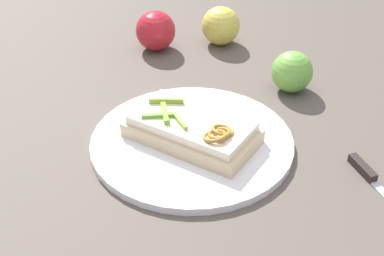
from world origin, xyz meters
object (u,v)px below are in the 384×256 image
(apple_2, at_px, (292,72))
(knife, at_px, (368,174))
(apple_0, at_px, (221,26))
(apple_1, at_px, (156,31))
(sandwich, at_px, (192,129))
(plate, at_px, (192,142))

(apple_2, xyz_separation_m, knife, (-0.13, 0.21, -0.03))
(apple_0, distance_m, apple_1, 0.13)
(apple_0, distance_m, apple_2, 0.22)
(sandwich, xyz_separation_m, knife, (-0.25, 0.01, -0.02))
(plate, relative_size, apple_1, 3.88)
(sandwich, height_order, apple_0, apple_0)
(plate, distance_m, knife, 0.25)
(sandwich, bearing_deg, plate, -26.70)
(sandwich, xyz_separation_m, apple_2, (-0.12, -0.20, 0.01))
(knife, bearing_deg, apple_1, -161.10)
(sandwich, bearing_deg, knife, -164.48)
(plate, xyz_separation_m, sandwich, (-0.00, 0.00, 0.02))
(plate, distance_m, sandwich, 0.02)
(apple_1, xyz_separation_m, knife, (-0.40, 0.30, -0.03))
(apple_0, distance_m, knife, 0.46)
(apple_2, distance_m, knife, 0.25)
(plate, bearing_deg, knife, 177.61)
(apple_1, relative_size, knife, 0.75)
(plate, xyz_separation_m, apple_2, (-0.13, -0.20, 0.03))
(apple_0, relative_size, apple_2, 1.07)
(sandwich, distance_m, apple_2, 0.24)
(plate, xyz_separation_m, knife, (-0.25, 0.01, -0.00))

